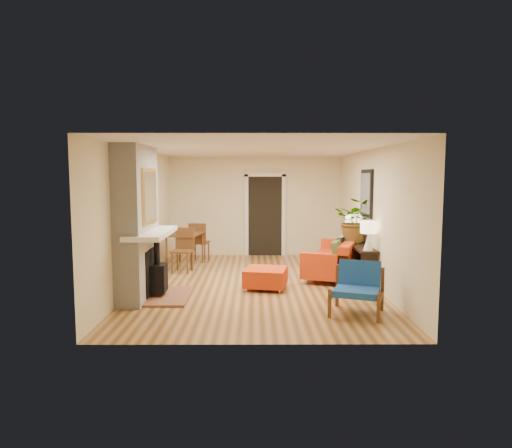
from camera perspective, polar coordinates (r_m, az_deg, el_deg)
The scene contains 10 objects.
room_shell at distance 11.43m, azimuth 2.98°, elevation 1.73°, with size 6.50×6.50×6.50m.
fireplace at distance 8.03m, azimuth -14.39°, elevation -0.26°, with size 1.09×1.68×2.60m.
sofa at distance 9.79m, azimuth 10.18°, elevation -4.18°, with size 1.62×2.35×0.85m.
ottoman at distance 8.57m, azimuth 1.21°, elevation -6.62°, with size 0.87×0.87×0.38m.
blue_chair at distance 7.23m, azimuth 12.61°, elevation -7.47°, with size 0.96×0.94×0.79m.
dining_table at distance 10.69m, azimuth -8.48°, elevation -1.93°, with size 0.96×1.82×0.96m.
console_table at distance 9.42m, azimuth 12.71°, elevation -3.39°, with size 0.34×1.85×0.72m.
lamp_near at distance 8.64m, azimuth 13.88°, elevation -1.00°, with size 0.30×0.30×0.54m.
lamp_far at distance 10.01m, azimuth 11.91°, elevation -0.02°, with size 0.30×0.30×0.54m.
houseplant at distance 9.59m, azimuth 12.39°, elevation 0.46°, with size 0.83×0.72×0.93m, color #1E5919.
Camera 1 is at (-0.03, -8.74, 2.09)m, focal length 32.00 mm.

